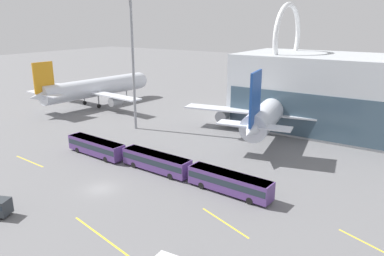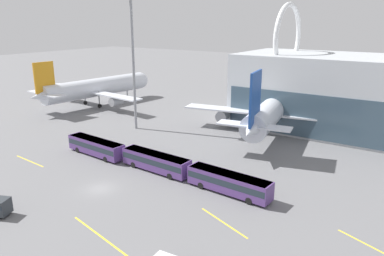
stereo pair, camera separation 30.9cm
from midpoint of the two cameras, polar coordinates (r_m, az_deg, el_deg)
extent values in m
plane|color=slate|center=(57.46, -13.63, -8.95)|extent=(440.00, 440.00, 0.00)
torus|color=white|center=(91.13, 14.49, 13.14)|extent=(1.10, 15.84, 15.84)
cylinder|color=silver|center=(111.59, -14.19, 6.04)|extent=(8.36, 33.60, 5.15)
sphere|color=silver|center=(122.02, -7.89, 7.21)|extent=(5.05, 5.05, 5.05)
cone|color=silver|center=(102.79, -21.63, 4.55)|extent=(5.58, 7.74, 4.89)
cube|color=silver|center=(110.57, -15.00, 5.41)|extent=(38.65, 7.26, 0.35)
cylinder|color=gray|center=(119.64, -18.00, 5.25)|extent=(2.72, 3.57, 2.40)
cylinder|color=gray|center=(102.41, -11.39, 3.99)|extent=(2.72, 3.57, 2.40)
cube|color=orange|center=(102.43, -21.51, 7.18)|extent=(0.93, 5.46, 7.79)
cube|color=silver|center=(103.09, -21.27, 4.91)|extent=(13.64, 4.49, 0.28)
cylinder|color=gray|center=(118.87, -9.79, 5.62)|extent=(0.36, 0.36, 4.17)
cylinder|color=black|center=(119.26, -9.74, 4.64)|extent=(0.55, 1.14, 1.10)
cylinder|color=gray|center=(113.58, -15.93, 4.74)|extent=(0.36, 0.36, 4.17)
cylinder|color=black|center=(113.99, -15.85, 3.72)|extent=(0.55, 1.14, 1.10)
cylinder|color=gray|center=(108.23, -13.89, 4.35)|extent=(0.36, 0.36, 4.17)
cylinder|color=black|center=(108.66, -13.82, 3.27)|extent=(0.55, 1.14, 1.10)
cylinder|color=silver|center=(84.30, 12.55, 3.06)|extent=(11.76, 37.96, 5.08)
sphere|color=silver|center=(102.50, 14.65, 5.22)|extent=(4.97, 4.97, 4.97)
cone|color=silver|center=(66.47, 9.33, -0.26)|extent=(6.23, 9.00, 4.82)
cube|color=silver|center=(82.31, 12.20, 2.14)|extent=(39.67, 11.08, 0.35)
cylinder|color=gray|center=(85.42, 4.85, 1.91)|extent=(3.13, 3.91, 2.53)
cylinder|color=gray|center=(81.37, 19.79, 0.26)|extent=(3.13, 3.91, 2.53)
cube|color=#1E4799|center=(66.03, 9.75, 4.49)|extent=(1.58, 6.55, 9.40)
cube|color=silver|center=(67.19, 9.55, 0.35)|extent=(13.56, 5.52, 0.28)
cylinder|color=gray|center=(97.03, 13.94, 3.06)|extent=(0.36, 0.36, 4.32)
cylinder|color=black|center=(97.52, 13.86, 1.82)|extent=(0.64, 1.16, 1.10)
cylinder|color=gray|center=(83.42, 9.91, 1.19)|extent=(0.36, 0.36, 4.32)
cylinder|color=black|center=(84.00, 9.84, -0.24)|extent=(0.64, 1.16, 1.10)
cylinder|color=gray|center=(82.21, 14.37, 0.69)|extent=(0.36, 0.36, 4.32)
cylinder|color=black|center=(82.79, 14.27, -0.75)|extent=(0.64, 1.16, 1.10)
cube|color=#56387A|center=(70.50, -14.29, -2.75)|extent=(13.04, 3.49, 2.63)
cube|color=#232D38|center=(70.42, -14.31, -2.54)|extent=(12.78, 3.50, 0.92)
cube|color=silver|center=(70.12, -14.36, -1.78)|extent=(12.65, 3.39, 0.12)
cylinder|color=black|center=(68.67, -11.35, -4.12)|extent=(1.02, 0.37, 1.00)
cylinder|color=black|center=(67.21, -12.91, -4.67)|extent=(1.02, 0.37, 1.00)
cylinder|color=black|center=(74.61, -15.41, -2.74)|extent=(1.02, 0.37, 1.00)
cylinder|color=black|center=(73.27, -16.92, -3.21)|extent=(1.02, 0.37, 1.00)
cube|color=#56387A|center=(61.58, -5.39, -5.09)|extent=(13.01, 3.30, 2.63)
cube|color=#232D38|center=(61.49, -5.39, -4.86)|extent=(12.75, 3.32, 0.92)
cube|color=silver|center=(61.14, -5.42, -3.99)|extent=(12.62, 3.20, 0.12)
cylinder|color=black|center=(60.48, -1.74, -6.64)|extent=(1.01, 0.35, 1.00)
cylinder|color=black|center=(58.74, -3.24, -7.38)|extent=(1.01, 0.35, 1.00)
cylinder|color=black|center=(65.41, -7.25, -4.96)|extent=(1.01, 0.35, 1.00)
cylinder|color=black|center=(63.81, -8.78, -5.58)|extent=(1.01, 0.35, 1.00)
cube|color=#56387A|center=(54.03, 5.77, -8.24)|extent=(13.03, 3.42, 2.63)
cube|color=#232D38|center=(53.92, 5.78, -7.99)|extent=(12.77, 3.44, 0.92)
cube|color=silver|center=(53.53, 5.81, -7.02)|extent=(12.64, 3.32, 0.12)
cylinder|color=black|center=(53.76, 10.11, -9.95)|extent=(1.02, 0.36, 1.00)
cylinder|color=black|center=(51.82, 8.83, -10.94)|extent=(1.02, 0.36, 1.00)
cylinder|color=black|center=(57.42, 2.97, -7.95)|extent=(1.02, 0.36, 1.00)
cylinder|color=black|center=(55.60, 1.52, -8.77)|extent=(1.02, 0.36, 1.00)
cylinder|color=black|center=(54.87, -26.31, -11.11)|extent=(0.73, 0.48, 0.70)
cylinder|color=gray|center=(83.85, -8.81, 9.28)|extent=(0.60, 0.60, 28.29)
cube|color=yellow|center=(71.97, -23.40, -4.65)|extent=(8.72, 0.88, 0.01)
cube|color=yellow|center=(45.99, -13.60, -15.71)|extent=(11.70, 2.65, 0.01)
cube|color=yellow|center=(47.53, 4.99, -14.14)|extent=(8.21, 3.32, 0.01)
cube|color=yellow|center=(47.49, 25.51, -15.86)|extent=(7.25, 3.12, 0.01)
camera|label=1|loc=(0.15, -89.88, 0.04)|focal=35.00mm
camera|label=2|loc=(0.15, 90.12, -0.04)|focal=35.00mm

